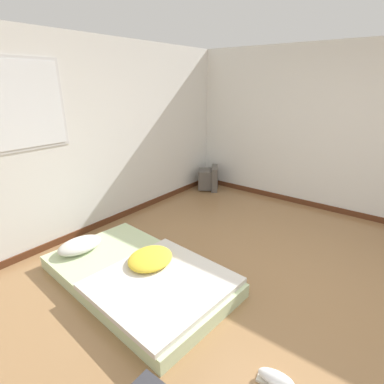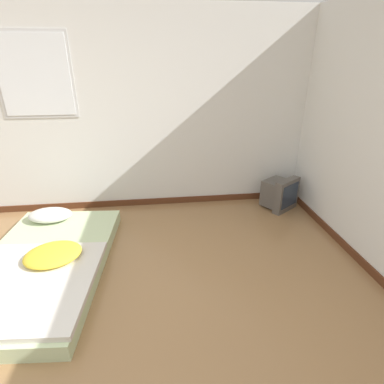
# 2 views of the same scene
# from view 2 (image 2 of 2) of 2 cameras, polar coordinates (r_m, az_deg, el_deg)

# --- Properties ---
(wall_back) EXTENTS (7.74, 0.08, 2.60)m
(wall_back) POSITION_cam_2_polar(r_m,az_deg,el_deg) (4.16, -15.77, 13.76)
(wall_back) COLOR white
(wall_back) RESTS_ON ground_plane
(mattress_bed) EXTENTS (1.35, 2.14, 0.29)m
(mattress_bed) POSITION_cam_2_polar(r_m,az_deg,el_deg) (3.41, -26.77, -12.11)
(mattress_bed) COLOR beige
(mattress_bed) RESTS_ON ground_plane
(crt_tv) EXTENTS (0.54, 0.53, 0.46)m
(crt_tv) POSITION_cam_2_polar(r_m,az_deg,el_deg) (4.44, 16.33, -0.26)
(crt_tv) COLOR #56514C
(crt_tv) RESTS_ON ground_plane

